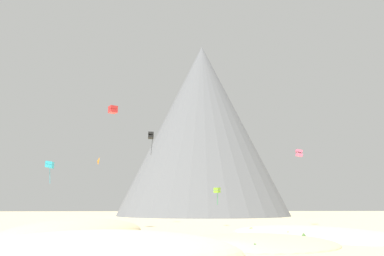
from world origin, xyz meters
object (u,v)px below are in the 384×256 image
(kite_red_mid, at_px, (113,110))
(kite_rainbow_low, at_px, (299,153))
(bush_mid_center, at_px, (251,230))
(bush_near_left, at_px, (255,247))
(rock_massif, at_px, (201,129))
(bush_scatter_east, at_px, (304,237))
(kite_lime_low, at_px, (217,190))
(bush_far_right, at_px, (288,235))
(kite_black_mid, at_px, (151,136))
(bush_near_right, at_px, (332,229))
(kite_cyan_low, at_px, (50,165))
(kite_orange_low, at_px, (98,161))

(kite_red_mid, xyz_separation_m, kite_rainbow_low, (34.37, 8.21, -5.78))
(bush_mid_center, xyz_separation_m, bush_near_left, (-3.96, -18.37, -0.08))
(kite_rainbow_low, bearing_deg, rock_massif, 19.31)
(bush_scatter_east, xyz_separation_m, kite_lime_low, (-5.06, 28.36, 5.93))
(kite_lime_low, bearing_deg, kite_red_mid, 66.02)
(bush_mid_center, distance_m, bush_far_right, 8.03)
(kite_black_mid, bearing_deg, bush_near_right, -49.23)
(kite_lime_low, bearing_deg, bush_mid_center, 139.56)
(kite_cyan_low, bearing_deg, kite_lime_low, 80.41)
(kite_cyan_low, bearing_deg, kite_rainbow_low, 83.18)
(kite_black_mid, xyz_separation_m, kite_orange_low, (-11.87, 3.36, -5.32))
(bush_mid_center, bearing_deg, bush_scatter_east, -76.28)
(kite_red_mid, bearing_deg, kite_lime_low, -99.68)
(bush_near_right, xyz_separation_m, kite_cyan_low, (-46.61, 19.70, 11.09))
(bush_far_right, relative_size, kite_orange_low, 0.62)
(bush_mid_center, height_order, bush_far_right, bush_far_right)
(bush_mid_center, xyz_separation_m, bush_far_right, (2.46, -7.65, 0.01))
(kite_black_mid, distance_m, kite_lime_low, 20.98)
(rock_massif, height_order, kite_orange_low, rock_massif)
(bush_scatter_east, relative_size, kite_rainbow_low, 0.88)
(rock_massif, distance_m, kite_red_mid, 77.73)
(bush_near_left, xyz_separation_m, kite_orange_low, (-23.24, 49.46, 13.08))
(rock_massif, relative_size, kite_red_mid, 42.27)
(kite_cyan_low, bearing_deg, bush_mid_center, 56.75)
(bush_near_right, xyz_separation_m, kite_red_mid, (-32.68, 6.66, 18.92))
(kite_orange_low, relative_size, kite_rainbow_low, 1.27)
(kite_orange_low, height_order, kite_cyan_low, kite_orange_low)
(bush_scatter_east, height_order, kite_red_mid, kite_red_mid)
(bush_mid_center, relative_size, kite_orange_low, 1.22)
(bush_mid_center, bearing_deg, bush_near_left, -102.17)
(bush_far_right, bearing_deg, kite_lime_low, 100.88)
(bush_far_right, height_order, kite_rainbow_low, kite_rainbow_low)
(rock_massif, distance_m, kite_cyan_low, 73.13)
(kite_lime_low, bearing_deg, kite_rainbow_low, -138.08)
(kite_rainbow_low, bearing_deg, bush_near_left, 161.43)
(bush_scatter_east, relative_size, kite_cyan_low, 0.29)
(bush_near_left, bearing_deg, kite_red_mid, 121.67)
(bush_mid_center, distance_m, rock_massif, 88.25)
(bush_near_right, distance_m, bush_scatter_east, 16.34)
(bush_near_right, xyz_separation_m, bush_far_right, (-9.58, -9.67, 0.07))
(bush_scatter_east, relative_size, kite_orange_low, 0.69)
(bush_near_left, distance_m, bush_near_right, 25.92)
(rock_massif, distance_m, kite_lime_low, 70.39)
(kite_red_mid, xyz_separation_m, kite_lime_low, (18.39, 8.22, -12.88))
(bush_far_right, height_order, kite_orange_low, kite_orange_low)
(bush_far_right, bearing_deg, kite_cyan_low, 141.59)
(bush_near_right, xyz_separation_m, kite_orange_low, (-39.24, 29.06, 13.05))
(bush_scatter_east, bearing_deg, kite_cyan_low, 138.41)
(kite_black_mid, distance_m, kite_cyan_low, 21.44)
(kite_black_mid, xyz_separation_m, kite_cyan_low, (-19.24, -6.01, -7.28))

